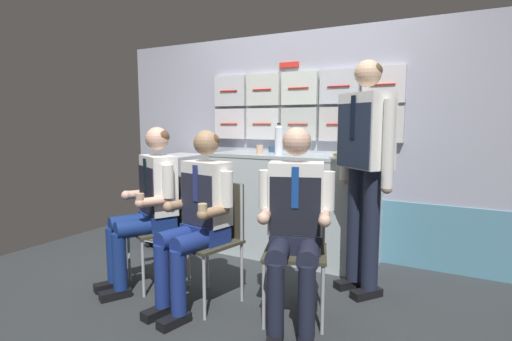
{
  "coord_description": "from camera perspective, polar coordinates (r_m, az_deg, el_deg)",
  "views": [
    {
      "loc": [
        1.54,
        -2.32,
        1.29
      ],
      "look_at": [
        0.06,
        0.39,
        0.91
      ],
      "focal_mm": 28.03,
      "sensor_mm": 36.0,
      "label": 1
    }
  ],
  "objects": [
    {
      "name": "folding_chair_center",
      "position": [
        2.92,
        -5.83,
        -8.13
      ],
      "size": [
        0.47,
        0.47,
        0.85
      ],
      "color": "#A8AAAF",
      "rests_on": "ground"
    },
    {
      "name": "ground",
      "position": [
        3.08,
        -4.74,
        -18.14
      ],
      "size": [
        4.8,
        4.8,
        0.04
      ],
      "primitive_type": "cube",
      "color": "#2C2F32"
    },
    {
      "name": "coffee_cup_spare",
      "position": [
        3.78,
        0.53,
        3.05
      ],
      "size": [
        0.07,
        0.07,
        0.08
      ],
      "color": "tan",
      "rests_on": "galley_counter"
    },
    {
      "name": "galley_bulkhead",
      "position": [
        4.01,
        6.0,
        3.99
      ],
      "size": [
        4.2,
        0.14,
        2.15
      ],
      "color": "#A3A6BA",
      "rests_on": "ground"
    },
    {
      "name": "coffee_cup_white",
      "position": [
        3.99,
        2.34,
        3.12
      ],
      "size": [
        0.07,
        0.07,
        0.06
      ],
      "color": "navy",
      "rests_on": "galley_counter"
    },
    {
      "name": "crew_member_left",
      "position": [
        3.2,
        -15.13,
        -4.1
      ],
      "size": [
        0.57,
        0.66,
        1.25
      ],
      "color": "black",
      "rests_on": "ground"
    },
    {
      "name": "water_bottle_short",
      "position": [
        3.72,
        3.28,
        4.44
      ],
      "size": [
        0.08,
        0.08,
        0.29
      ],
      "color": "silver",
      "rests_on": "galley_counter"
    },
    {
      "name": "crew_member_center",
      "position": [
        2.78,
        -8.32,
        -5.88
      ],
      "size": [
        0.48,
        0.63,
        1.23
      ],
      "color": "black",
      "rests_on": "ground"
    },
    {
      "name": "folding_chair_left",
      "position": [
        3.29,
        -12.34,
        -6.53
      ],
      "size": [
        0.54,
        0.54,
        0.85
      ],
      "color": "#A8AAAF",
      "rests_on": "ground"
    },
    {
      "name": "folding_chair_right",
      "position": [
        2.72,
        5.77,
        -9.25
      ],
      "size": [
        0.51,
        0.51,
        0.85
      ],
      "color": "#A8AAAF",
      "rests_on": "ground"
    },
    {
      "name": "crew_member_right",
      "position": [
        2.52,
        5.58,
        -6.76
      ],
      "size": [
        0.52,
        0.66,
        1.25
      ],
      "color": "black",
      "rests_on": "ground"
    },
    {
      "name": "galley_counter",
      "position": [
        3.8,
        5.29,
        -5.1
      ],
      "size": [
        1.58,
        0.53,
        0.98
      ],
      "color": "silver",
      "rests_on": "ground"
    },
    {
      "name": "crew_member_standing",
      "position": [
        3.03,
        15.28,
        2.0
      ],
      "size": [
        0.45,
        0.41,
        1.73
      ],
      "color": "black",
      "rests_on": "ground"
    },
    {
      "name": "service_trolley",
      "position": [
        4.32,
        -11.3,
        -3.64
      ],
      "size": [
        0.4,
        0.65,
        0.94
      ],
      "color": "black",
      "rests_on": "ground"
    },
    {
      "name": "water_bottle_clear",
      "position": [
        3.56,
        14.54,
        3.97
      ],
      "size": [
        0.07,
        0.07,
        0.27
      ],
      "color": "silver",
      "rests_on": "galley_counter"
    },
    {
      "name": "snack_banana",
      "position": [
        3.53,
        12.28,
        2.22
      ],
      "size": [
        0.17,
        0.1,
        0.04
      ],
      "color": "yellow",
      "rests_on": "galley_counter"
    }
  ]
}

